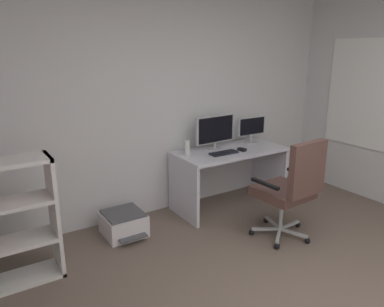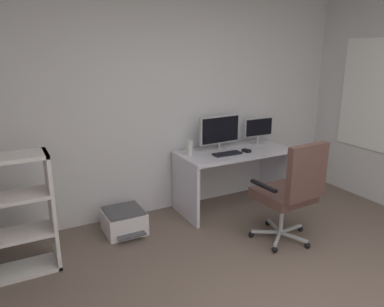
{
  "view_description": "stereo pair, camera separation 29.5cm",
  "coord_description": "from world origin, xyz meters",
  "views": [
    {
      "loc": [
        -1.95,
        -1.16,
        1.93
      ],
      "look_at": [
        0.02,
        1.92,
        0.87
      ],
      "focal_mm": 34.5,
      "sensor_mm": 36.0,
      "label": 1
    },
    {
      "loc": [
        -1.7,
        -1.31,
        1.93
      ],
      "look_at": [
        0.02,
        1.92,
        0.87
      ],
      "focal_mm": 34.5,
      "sensor_mm": 36.0,
      "label": 2
    }
  ],
  "objects": [
    {
      "name": "monitor_main",
      "position": [
        0.62,
        2.35,
        0.96
      ],
      "size": [
        0.56,
        0.18,
        0.41
      ],
      "color": "#B2B5B7",
      "rests_on": "desk"
    },
    {
      "name": "printer",
      "position": [
        -0.65,
        2.22,
        0.13
      ],
      "size": [
        0.42,
        0.5,
        0.26
      ],
      "color": "silver",
      "rests_on": "ground"
    },
    {
      "name": "desk",
      "position": [
        0.76,
        2.22,
        0.53
      ],
      "size": [
        1.37,
        0.65,
        0.73
      ],
      "color": "silver",
      "rests_on": "ground"
    },
    {
      "name": "keyboard",
      "position": [
        0.58,
        2.12,
        0.74
      ],
      "size": [
        0.34,
        0.13,
        0.02
      ],
      "primitive_type": "cube",
      "rotation": [
        0.0,
        0.0,
        -0.01
      ],
      "color": "black",
      "rests_on": "desk"
    },
    {
      "name": "computer_mouse",
      "position": [
        0.84,
        2.1,
        0.75
      ],
      "size": [
        0.08,
        0.11,
        0.03
      ],
      "primitive_type": "cube",
      "rotation": [
        0.0,
        0.0,
        0.27
      ],
      "color": "black",
      "rests_on": "desk"
    },
    {
      "name": "desktop_speaker",
      "position": [
        0.19,
        2.3,
        0.81
      ],
      "size": [
        0.07,
        0.07,
        0.17
      ],
      "primitive_type": "cylinder",
      "color": "silver",
      "rests_on": "desk"
    },
    {
      "name": "wall_back",
      "position": [
        0.0,
        2.63,
        1.39
      ],
      "size": [
        4.92,
        0.1,
        2.79
      ],
      "primitive_type": "cube",
      "color": "silver",
      "rests_on": "ground"
    },
    {
      "name": "monitor_secondary",
      "position": [
        1.2,
        2.35,
        0.93
      ],
      "size": [
        0.42,
        0.18,
        0.34
      ],
      "color": "#B2B5B7",
      "rests_on": "desk"
    },
    {
      "name": "office_chair",
      "position": [
        0.75,
        1.21,
        0.59
      ],
      "size": [
        0.63,
        0.64,
        1.08
      ],
      "color": "#B7BABC",
      "rests_on": "ground"
    }
  ]
}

